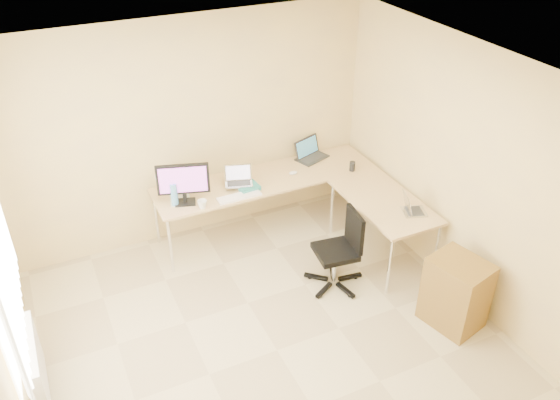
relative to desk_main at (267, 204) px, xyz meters
name	(u,v)px	position (x,y,z in m)	size (l,w,h in m)	color
floor	(277,350)	(-0.72, -1.85, -0.36)	(4.50, 4.50, 0.00)	tan
ceiling	(276,88)	(-0.72, -1.85, 2.24)	(4.50, 4.50, 0.00)	white
wall_back	(192,132)	(-0.72, 0.40, 0.93)	(4.50, 4.50, 0.00)	#E2C571
wall_left	(0,315)	(-2.83, -1.85, 0.93)	(4.50, 4.50, 0.00)	#E2C571
wall_right	(476,183)	(1.38, -1.85, 0.93)	(4.50, 4.50, 0.00)	#E2C571
desk_main	(267,204)	(0.00, 0.00, 0.00)	(2.65, 0.70, 0.73)	tan
desk_return	(381,228)	(0.98, -1.00, 0.00)	(0.70, 1.30, 0.73)	tan
monitor	(183,184)	(-1.02, -0.12, 0.60)	(0.56, 0.18, 0.48)	black
book_stack	(246,185)	(-0.29, -0.09, 0.39)	(0.23, 0.31, 0.05)	#247770
laptop_center	(238,176)	(-0.37, -0.07, 0.52)	(0.31, 0.24, 0.20)	#B2B2B3
laptop_black	(312,150)	(0.71, 0.20, 0.49)	(0.39, 0.29, 0.25)	black
keyboard	(239,197)	(-0.45, -0.27, 0.38)	(0.49, 0.14, 0.02)	white
mouse	(293,173)	(0.33, -0.05, 0.38)	(0.10, 0.07, 0.04)	silver
mug	(202,204)	(-0.88, -0.30, 0.41)	(0.10, 0.10, 0.10)	white
cd_stack	(242,187)	(-0.34, -0.09, 0.38)	(0.14, 0.14, 0.03)	silver
water_bottle	(174,195)	(-1.13, -0.11, 0.50)	(0.07, 0.07, 0.26)	#5396CA
papers	(180,199)	(-1.05, -0.02, 0.37)	(0.22, 0.31, 0.01)	beige
white_box	(186,184)	(-0.91, 0.20, 0.40)	(0.22, 0.16, 0.08)	white
desk_fan	(166,179)	(-1.13, 0.20, 0.52)	(0.25, 0.25, 0.32)	white
black_cup	(352,166)	(1.00, -0.27, 0.42)	(0.07, 0.07, 0.12)	black
laptop_return	(415,205)	(1.13, -1.33, 0.46)	(0.22, 0.28, 0.19)	#BBBBBB
office_chair	(336,246)	(0.24, -1.23, 0.14)	(0.53, 0.53, 0.88)	black
cabinet	(456,293)	(1.01, -2.23, -0.01)	(0.43, 0.54, 0.74)	brown
radiator	(36,366)	(-2.75, -1.45, -0.02)	(0.09, 0.80, 0.55)	white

